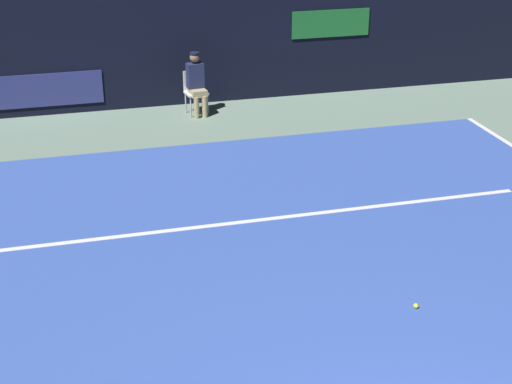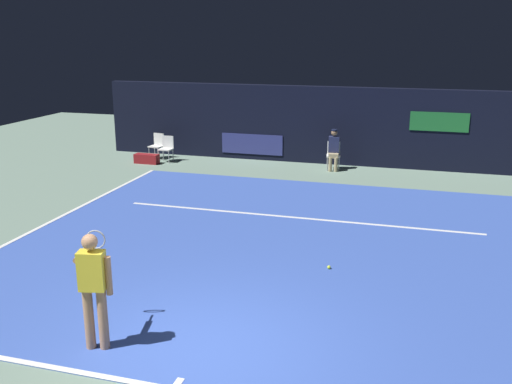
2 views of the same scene
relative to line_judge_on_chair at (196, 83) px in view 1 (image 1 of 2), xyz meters
The scene contains 6 objects.
ground_plane 7.17m from the line_judge_on_chair, 90.75° to the right, with size 33.14×33.14×0.00m, color slate.
court_surface 7.17m from the line_judge_on_chair, 90.75° to the right, with size 11.12×10.72×0.01m, color #3856B2.
line_service 5.31m from the line_judge_on_chair, 91.01° to the right, with size 8.67×0.10×0.01m, color white.
back_wall 1.09m from the line_judge_on_chair, 96.06° to the left, with size 16.49×0.33×2.60m.
line_judge_on_chair is the anchor object (origin of this frame).
tennis_ball 8.23m from the line_judge_on_chair, 81.72° to the right, with size 0.07×0.07×0.07m, color #CCE033.
Camera 1 is at (-2.71, -3.96, 5.24)m, focal length 54.36 mm.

